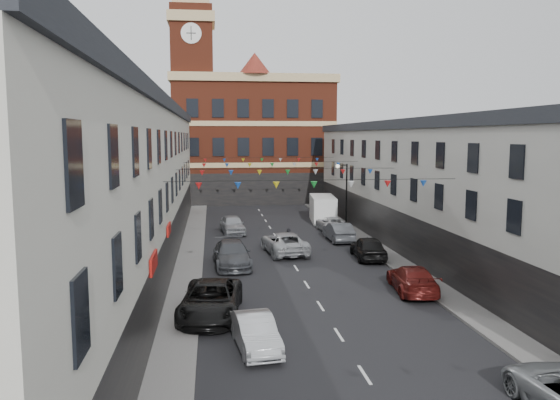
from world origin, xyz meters
name	(u,v)px	position (x,y,z in m)	size (l,w,h in m)	color
ground	(296,268)	(0.00, 0.00, 0.00)	(160.00, 160.00, 0.00)	black
pavement_left	(189,263)	(-6.90, 2.00, 0.07)	(1.80, 64.00, 0.15)	#605E5B
pavement_right	(389,257)	(6.90, 2.00, 0.07)	(1.80, 64.00, 0.15)	#605E5B
terrace_left	(108,187)	(-11.78, 1.00, 5.35)	(8.40, 56.00, 10.70)	beige
terrace_right	(465,190)	(11.78, 1.00, 4.85)	(8.40, 56.00, 9.70)	#BBB9AF
civic_building	(252,139)	(0.00, 37.95, 8.14)	(20.60, 13.30, 18.50)	maroon
clock_tower	(193,83)	(-7.50, 35.00, 14.93)	(5.60, 5.60, 30.00)	maroon
distant_hill	(219,156)	(-4.00, 62.00, 5.00)	(40.00, 14.00, 10.00)	#304F24
street_lamp	(344,187)	(6.55, 14.00, 3.90)	(1.10, 0.36, 6.00)	black
car_left_b	(255,332)	(-3.69, -13.10, 0.69)	(1.46, 4.17, 1.38)	#B9BDC2
car_left_c	(211,300)	(-5.46, -8.98, 0.82)	(2.73, 5.92, 1.65)	black
car_left_d	(232,254)	(-4.09, 1.03, 0.81)	(2.28, 5.60, 1.62)	#42454B
car_left_e	(232,225)	(-3.60, 13.15, 0.80)	(1.90, 4.72, 1.61)	#94979C
car_right_c	(412,279)	(5.47, -6.17, 0.73)	(2.06, 5.06, 1.47)	#5F1613
car_right_d	(368,248)	(5.37, 2.01, 0.81)	(1.90, 4.73, 1.61)	black
car_right_e	(338,232)	(4.82, 8.64, 0.77)	(1.64, 4.70, 1.55)	#474A4F
car_right_f	(332,224)	(5.30, 13.18, 0.67)	(2.22, 4.81, 1.34)	silver
moving_car	(285,243)	(-0.16, 4.42, 0.80)	(2.64, 5.72, 1.59)	#A9ABB0
white_van	(323,209)	(5.60, 18.77, 1.28)	(2.23, 5.79, 2.56)	white
pedestrian	(289,241)	(0.17, 4.64, 0.91)	(0.66, 0.43, 1.82)	black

